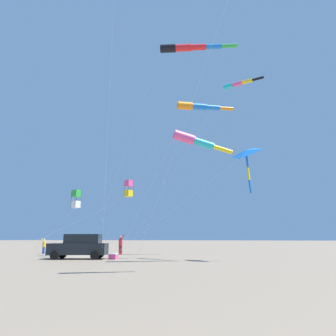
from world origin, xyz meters
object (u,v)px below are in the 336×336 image
at_px(parked_car, 80,246).
at_px(kite_box_long_streamer_left, 76,199).
at_px(kite_box_yellow_midlevel, 129,188).
at_px(kite_windsock_red_high_left, 194,141).
at_px(kite_delta_long_streamer_right, 246,154).
at_px(cooler_box, 113,256).
at_px(kite_windsock_black_fish_shape, 237,84).
at_px(kite_windsock_teal_far_right, 198,107).
at_px(person_adult_flyer, 121,243).
at_px(kite_windsock_small_distant, 188,48).
at_px(person_child_green_jacket, 44,245).

xyz_separation_m(parked_car, kite_box_long_streamer_left, (-3.53, 3.77, 4.18)).
height_order(kite_box_yellow_midlevel, kite_windsock_red_high_left, kite_windsock_red_high_left).
relative_size(parked_car, kite_delta_long_streamer_right, 0.32).
bearing_deg(kite_box_yellow_midlevel, cooler_box, -66.59).
xyz_separation_m(kite_box_long_streamer_left, kite_delta_long_streamer_right, (15.91, -1.09, 2.52)).
relative_size(parked_car, kite_box_long_streamer_left, 0.52).
bearing_deg(kite_windsock_black_fish_shape, kite_windsock_teal_far_right, 132.14).
bearing_deg(kite_box_yellow_midlevel, kite_delta_long_streamer_right, -28.01).
xyz_separation_m(cooler_box, kite_windsock_red_high_left, (6.55, -0.11, 8.25)).
bearing_deg(cooler_box, parked_car, -164.34).
height_order(cooler_box, kite_windsock_black_fish_shape, kite_windsock_black_fish_shape).
xyz_separation_m(kite_windsock_black_fish_shape, kite_box_yellow_midlevel, (-13.20, 5.54, -7.29)).
xyz_separation_m(person_adult_flyer, kite_box_yellow_midlevel, (-0.31, 1.90, 5.83)).
xyz_separation_m(kite_windsock_small_distant, kite_delta_long_streamer_right, (4.78, -1.12, -10.49)).
relative_size(person_child_green_jacket, kite_windsock_small_distant, 0.08).
xyz_separation_m(kite_windsock_teal_far_right, kite_box_yellow_midlevel, (-7.96, -0.24, -8.35)).
bearing_deg(kite_windsock_small_distant, parked_car, -153.43).
bearing_deg(kite_windsock_small_distant, person_adult_flyer, 153.65).
bearing_deg(person_adult_flyer, kite_windsock_black_fish_shape, -15.78).
relative_size(cooler_box, person_adult_flyer, 0.32).
bearing_deg(kite_windsock_small_distant, person_child_green_jacket, 171.75).
relative_size(kite_windsock_small_distant, kite_delta_long_streamer_right, 1.26).
bearing_deg(kite_windsock_teal_far_right, kite_windsock_small_distant, -80.09).
relative_size(person_adult_flyer, kite_delta_long_streamer_right, 0.13).
distance_m(kite_box_yellow_midlevel, kite_windsock_red_high_left, 14.28).
xyz_separation_m(person_adult_flyer, kite_windsock_teal_far_right, (7.66, 2.14, 14.18)).
bearing_deg(kite_windsock_teal_far_right, kite_windsock_black_fish_shape, -47.86).
height_order(parked_car, cooler_box, parked_car).
xyz_separation_m(kite_box_long_streamer_left, kite_windsock_small_distant, (11.13, 0.03, 13.01)).
bearing_deg(kite_delta_long_streamer_right, kite_windsock_red_high_left, -147.75).
bearing_deg(person_adult_flyer, parked_car, -81.73).
bearing_deg(person_adult_flyer, kite_box_long_streamer_left, -118.09).
height_order(kite_box_long_streamer_left, kite_windsock_red_high_left, kite_windsock_red_high_left).
distance_m(parked_car, kite_windsock_small_distant, 19.18).
bearing_deg(parked_car, cooler_box, 15.66).
height_order(cooler_box, kite_box_yellow_midlevel, kite_box_yellow_midlevel).
relative_size(cooler_box, person_child_green_jacket, 0.40).
height_order(kite_windsock_teal_far_right, kite_box_yellow_midlevel, kite_windsock_teal_far_right).
bearing_deg(kite_delta_long_streamer_right, kite_windsock_black_fish_shape, 110.35).
distance_m(person_adult_flyer, kite_windsock_red_high_left, 14.75).
height_order(kite_windsock_small_distant, kite_windsock_red_high_left, kite_windsock_small_distant).
bearing_deg(kite_delta_long_streamer_right, person_adult_flyer, 158.01).
distance_m(kite_windsock_black_fish_shape, kite_box_yellow_midlevel, 16.06).
bearing_deg(cooler_box, kite_box_long_streamer_left, 153.31).
distance_m(cooler_box, kite_windsock_black_fish_shape, 17.12).
bearing_deg(kite_windsock_small_distant, kite_windsock_teal_far_right, 99.91).
relative_size(person_adult_flyer, kite_windsock_small_distant, 0.10).
bearing_deg(person_child_green_jacket, person_adult_flyer, 13.54).
xyz_separation_m(person_child_green_jacket, kite_box_long_streamer_left, (5.64, -2.46, 4.29)).
height_order(kite_box_long_streamer_left, kite_box_yellow_midlevel, kite_box_yellow_midlevel).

